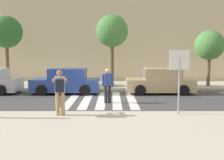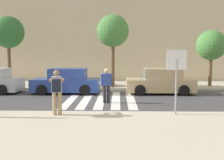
{
  "view_description": "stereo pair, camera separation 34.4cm",
  "coord_description": "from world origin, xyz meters",
  "px_view_note": "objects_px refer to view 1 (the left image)",
  "views": [
    {
      "loc": [
        0.55,
        -13.69,
        2.54
      ],
      "look_at": [
        0.6,
        -0.2,
        1.1
      ],
      "focal_mm": 42.0,
      "sensor_mm": 36.0,
      "label": 1
    },
    {
      "loc": [
        0.9,
        -13.69,
        2.54
      ],
      "look_at": [
        0.6,
        -0.2,
        1.1
      ],
      "focal_mm": 42.0,
      "sensor_mm": 36.0,
      "label": 2
    }
  ],
  "objects_px": {
    "pedestrian_crossing": "(107,84)",
    "parked_car_blue": "(65,82)",
    "photographer_with_backpack": "(59,89)",
    "parked_car_tan": "(159,82)",
    "street_tree_east": "(209,46)",
    "stop_sign": "(178,68)",
    "street_tree_center": "(111,31)",
    "street_tree_west": "(5,32)"
  },
  "relations": [
    {
      "from": "parked_car_blue",
      "to": "photographer_with_backpack",
      "type": "bearing_deg",
      "value": -82.29
    },
    {
      "from": "parked_car_blue",
      "to": "parked_car_tan",
      "type": "xyz_separation_m",
      "value": [
        5.78,
        0.0,
        0.0
      ]
    },
    {
      "from": "stop_sign",
      "to": "street_tree_center",
      "type": "height_order",
      "value": "street_tree_center"
    },
    {
      "from": "parked_car_tan",
      "to": "street_tree_east",
      "type": "xyz_separation_m",
      "value": [
        3.95,
        2.7,
        2.28
      ]
    },
    {
      "from": "parked_car_blue",
      "to": "street_tree_west",
      "type": "bearing_deg",
      "value": 148.86
    },
    {
      "from": "street_tree_west",
      "to": "street_tree_center",
      "type": "xyz_separation_m",
      "value": [
        7.53,
        -0.69,
        0.02
      ]
    },
    {
      "from": "photographer_with_backpack",
      "to": "parked_car_tan",
      "type": "bearing_deg",
      "value": 51.38
    },
    {
      "from": "street_tree_west",
      "to": "street_tree_east",
      "type": "xyz_separation_m",
      "value": [
        14.45,
        -0.15,
        -0.93
      ]
    },
    {
      "from": "pedestrian_crossing",
      "to": "street_tree_west",
      "type": "distance_m",
      "value": 9.83
    },
    {
      "from": "photographer_with_backpack",
      "to": "street_tree_west",
      "type": "height_order",
      "value": "street_tree_west"
    },
    {
      "from": "stop_sign",
      "to": "street_tree_center",
      "type": "bearing_deg",
      "value": 107.6
    },
    {
      "from": "street_tree_center",
      "to": "stop_sign",
      "type": "bearing_deg",
      "value": -72.4
    },
    {
      "from": "parked_car_tan",
      "to": "street_tree_west",
      "type": "relative_size",
      "value": 0.83
    },
    {
      "from": "street_tree_west",
      "to": "street_tree_center",
      "type": "bearing_deg",
      "value": -5.24
    },
    {
      "from": "street_tree_east",
      "to": "pedestrian_crossing",
      "type": "bearing_deg",
      "value": -141.29
    },
    {
      "from": "stop_sign",
      "to": "parked_car_tan",
      "type": "relative_size",
      "value": 0.61
    },
    {
      "from": "photographer_with_backpack",
      "to": "parked_car_blue",
      "type": "distance_m",
      "value": 6.26
    },
    {
      "from": "parked_car_blue",
      "to": "street_tree_east",
      "type": "relative_size",
      "value": 1.04
    },
    {
      "from": "parked_car_blue",
      "to": "street_tree_center",
      "type": "bearing_deg",
      "value": 37.47
    },
    {
      "from": "stop_sign",
      "to": "parked_car_blue",
      "type": "distance_m",
      "value": 8.14
    },
    {
      "from": "pedestrian_crossing",
      "to": "street_tree_center",
      "type": "bearing_deg",
      "value": 87.5
    },
    {
      "from": "pedestrian_crossing",
      "to": "street_tree_center",
      "type": "xyz_separation_m",
      "value": [
        0.23,
        5.18,
        2.98
      ]
    },
    {
      "from": "stop_sign",
      "to": "pedestrian_crossing",
      "type": "relative_size",
      "value": 1.44
    },
    {
      "from": "parked_car_tan",
      "to": "stop_sign",
      "type": "bearing_deg",
      "value": -93.68
    },
    {
      "from": "parked_car_blue",
      "to": "street_tree_west",
      "type": "xyz_separation_m",
      "value": [
        -4.72,
        2.85,
        3.21
      ]
    },
    {
      "from": "stop_sign",
      "to": "photographer_with_backpack",
      "type": "xyz_separation_m",
      "value": [
        -4.56,
        -0.21,
        -0.78
      ]
    },
    {
      "from": "photographer_with_backpack",
      "to": "pedestrian_crossing",
      "type": "xyz_separation_m",
      "value": [
        1.75,
        3.17,
        -0.19
      ]
    },
    {
      "from": "pedestrian_crossing",
      "to": "street_tree_east",
      "type": "distance_m",
      "value": 9.37
    },
    {
      "from": "pedestrian_crossing",
      "to": "parked_car_blue",
      "type": "distance_m",
      "value": 3.99
    },
    {
      "from": "photographer_with_backpack",
      "to": "street_tree_east",
      "type": "relative_size",
      "value": 0.44
    },
    {
      "from": "parked_car_blue",
      "to": "parked_car_tan",
      "type": "distance_m",
      "value": 5.78
    },
    {
      "from": "pedestrian_crossing",
      "to": "parked_car_tan",
      "type": "bearing_deg",
      "value": 43.42
    },
    {
      "from": "parked_car_blue",
      "to": "parked_car_tan",
      "type": "bearing_deg",
      "value": 0.0
    },
    {
      "from": "street_tree_west",
      "to": "stop_sign",
      "type": "bearing_deg",
      "value": -41.1
    },
    {
      "from": "parked_car_blue",
      "to": "street_tree_east",
      "type": "xyz_separation_m",
      "value": [
        9.73,
        2.7,
        2.28
      ]
    },
    {
      "from": "street_tree_west",
      "to": "street_tree_center",
      "type": "height_order",
      "value": "street_tree_west"
    },
    {
      "from": "street_tree_east",
      "to": "parked_car_blue",
      "type": "bearing_deg",
      "value": -164.47
    },
    {
      "from": "photographer_with_backpack",
      "to": "parked_car_blue",
      "type": "height_order",
      "value": "photographer_with_backpack"
    },
    {
      "from": "parked_car_tan",
      "to": "street_tree_west",
      "type": "distance_m",
      "value": 11.34
    },
    {
      "from": "parked_car_tan",
      "to": "street_tree_west",
      "type": "height_order",
      "value": "street_tree_west"
    },
    {
      "from": "parked_car_blue",
      "to": "parked_car_tan",
      "type": "height_order",
      "value": "same"
    },
    {
      "from": "parked_car_blue",
      "to": "stop_sign",
      "type": "bearing_deg",
      "value": -47.9
    }
  ]
}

